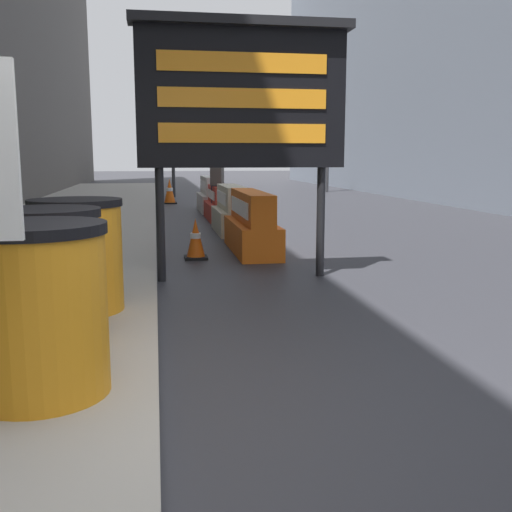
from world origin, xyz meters
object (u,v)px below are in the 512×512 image
object	(u,v)px
jersey_barrier_red_striped	(219,205)
traffic_light_far_side	(329,118)
message_board	(242,96)
barrel_drum_back	(77,255)
jersey_barrier_orange_far	(252,225)
traffic_cone_near	(216,205)
barrel_drum_middle	(46,277)
traffic_cone_mid	(196,239)
jersey_barrier_cream	(232,212)
jersey_barrier_white	(210,196)
traffic_light_near_curb	(172,121)
pedestrian_worker	(217,177)
traffic_cone_far	(170,191)
barrel_drum_foreground	(38,309)

from	to	relation	value
jersey_barrier_red_striped	traffic_light_far_side	bearing A→B (deg)	61.20
message_board	barrel_drum_back	bearing A→B (deg)	-133.56
jersey_barrier_orange_far	traffic_cone_near	xyz separation A→B (m)	(-0.02, 5.12, -0.09)
barrel_drum_middle	traffic_cone_mid	bearing A→B (deg)	72.57
jersey_barrier_red_striped	jersey_barrier_cream	bearing A→B (deg)	-90.00
jersey_barrier_white	traffic_cone_mid	world-z (taller)	jersey_barrier_white
traffic_light_far_side	traffic_light_near_curb	bearing A→B (deg)	-161.73
traffic_light_far_side	jersey_barrier_orange_far	bearing A→B (deg)	-110.40
traffic_cone_mid	traffic_light_far_side	world-z (taller)	traffic_light_far_side
jersey_barrier_orange_far	pedestrian_worker	distance (m)	4.77
message_board	jersey_barrier_orange_far	xyz separation A→B (m)	(0.43, 2.00, -1.72)
jersey_barrier_white	traffic_cone_far	xyz separation A→B (m)	(-1.00, 2.85, -0.03)
jersey_barrier_orange_far	jersey_barrier_white	world-z (taller)	jersey_barrier_orange_far
jersey_barrier_red_striped	barrel_drum_foreground	bearing A→B (deg)	-101.26
traffic_cone_far	traffic_cone_near	bearing A→B (deg)	-78.44
barrel_drum_middle	traffic_cone_near	world-z (taller)	barrel_drum_middle
jersey_barrier_red_striped	message_board	bearing A→B (deg)	-93.58
traffic_cone_far	jersey_barrier_orange_far	bearing A→B (deg)	-84.22
message_board	traffic_cone_far	bearing A→B (deg)	92.75
jersey_barrier_cream	traffic_cone_mid	distance (m)	3.08
traffic_light_near_curb	jersey_barrier_cream	bearing A→B (deg)	-85.75
jersey_barrier_white	traffic_cone_mid	bearing A→B (deg)	-96.70
pedestrian_worker	jersey_barrier_red_striped	bearing A→B (deg)	-3.42
traffic_cone_near	barrel_drum_back	bearing A→B (deg)	-103.18
traffic_light_near_curb	pedestrian_worker	xyz separation A→B (m)	(0.74, -8.17, -1.74)
jersey_barrier_cream	traffic_cone_near	xyz separation A→B (m)	(-0.02, 2.69, -0.08)
jersey_barrier_orange_far	jersey_barrier_white	size ratio (longest dim) A/B	1.03
jersey_barrier_white	pedestrian_worker	xyz separation A→B (m)	(-0.04, -2.31, 0.57)
jersey_barrier_white	traffic_cone_near	size ratio (longest dim) A/B	3.17
message_board	jersey_barrier_red_striped	world-z (taller)	message_board
barrel_drum_middle	jersey_barrier_red_striped	world-z (taller)	barrel_drum_middle
jersey_barrier_red_striped	barrel_drum_back	bearing A→B (deg)	-103.72
barrel_drum_foreground	pedestrian_worker	world-z (taller)	pedestrian_worker
barrel_drum_middle	traffic_cone_near	bearing A→B (deg)	77.49
traffic_cone_near	pedestrian_worker	world-z (taller)	pedestrian_worker
barrel_drum_foreground	traffic_cone_mid	world-z (taller)	barrel_drum_foreground
jersey_barrier_cream	pedestrian_worker	bearing A→B (deg)	90.93
traffic_cone_near	traffic_light_near_curb	distance (m)	8.19
barrel_drum_foreground	jersey_barrier_white	distance (m)	12.86
traffic_light_near_curb	pedestrian_worker	world-z (taller)	traffic_light_near_curb
jersey_barrier_white	traffic_cone_far	distance (m)	3.02
barrel_drum_back	jersey_barrier_white	size ratio (longest dim) A/B	0.46
jersey_barrier_white	pedestrian_worker	distance (m)	2.38
traffic_light_near_curb	traffic_light_far_side	world-z (taller)	traffic_light_far_side
pedestrian_worker	message_board	bearing A→B (deg)	-168.88
jersey_barrier_white	traffic_cone_near	world-z (taller)	jersey_barrier_white
barrel_drum_back	jersey_barrier_cream	xyz separation A→B (m)	(2.10, 6.19, -0.22)
jersey_barrier_cream	traffic_light_far_side	size ratio (longest dim) A/B	0.45
pedestrian_worker	jersey_barrier_orange_far	bearing A→B (deg)	-165.10
jersey_barrier_cream	traffic_light_far_side	bearing A→B (deg)	66.07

